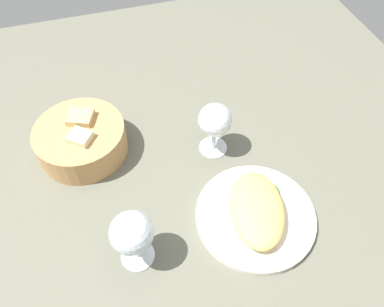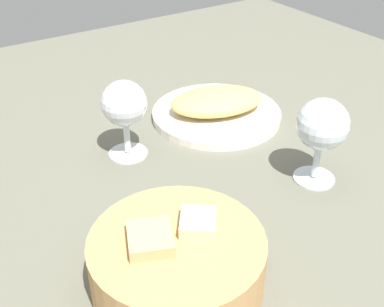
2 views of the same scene
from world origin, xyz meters
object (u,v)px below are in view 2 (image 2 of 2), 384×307
(plate, at_px, (216,114))
(wine_glass_far, at_px, (322,128))
(wine_glass_near, at_px, (124,107))
(bread_basket, at_px, (177,262))

(plate, distance_m, wine_glass_far, 0.25)
(wine_glass_near, bearing_deg, wine_glass_far, 133.22)
(plate, bearing_deg, bread_basket, 47.89)
(plate, relative_size, wine_glass_far, 1.78)
(plate, bearing_deg, wine_glass_far, 92.52)
(plate, distance_m, wine_glass_near, 0.21)
(bread_basket, height_order, wine_glass_far, wine_glass_far)
(bread_basket, xyz_separation_m, wine_glass_far, (-0.28, -0.06, 0.05))
(bread_basket, relative_size, wine_glass_near, 1.52)
(bread_basket, bearing_deg, wine_glass_far, -167.38)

